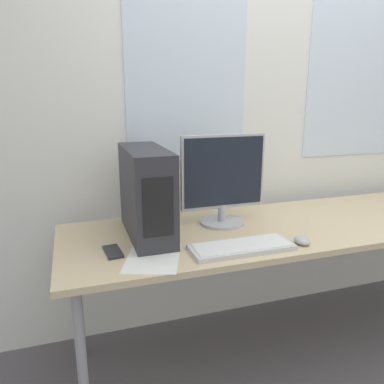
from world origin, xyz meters
The scene contains 8 objects.
wall_back centered at (0.00, 0.83, 1.35)m, with size 8.00×0.07×2.70m.
desk centered at (0.00, 0.35, 0.70)m, with size 2.57×0.70×0.74m.
pc_tower centered at (-0.87, 0.43, 0.95)m, with size 0.18×0.49×0.41m.
monitor_main centered at (-0.47, 0.46, 0.97)m, with size 0.43×0.23×0.45m.
keyboard centered at (-0.52, 0.13, 0.75)m, with size 0.45×0.17×0.02m.
mouse centered at (-0.24, 0.10, 0.76)m, with size 0.06×0.09×0.03m.
cell_phone centered at (-1.05, 0.26, 0.75)m, with size 0.08×0.15×0.01m.
paper_sheet_front centered at (-0.90, 0.16, 0.74)m, with size 0.30×0.35×0.00m.
Camera 1 is at (-1.18, -1.22, 1.39)m, focal length 35.00 mm.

